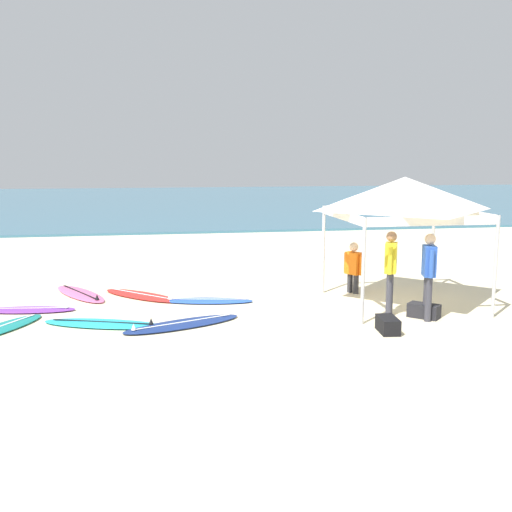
% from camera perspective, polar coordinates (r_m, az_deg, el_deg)
% --- Properties ---
extents(ground_plane, '(80.00, 80.00, 0.00)m').
position_cam_1_polar(ground_plane, '(12.19, 4.28, -5.72)').
color(ground_plane, beige).
extents(sea, '(80.00, 36.00, 0.10)m').
position_cam_1_polar(sea, '(43.03, -5.89, 5.21)').
color(sea, '#386B84').
rests_on(sea, ground).
extents(canopy_tent, '(2.84, 2.84, 2.75)m').
position_cam_1_polar(canopy_tent, '(13.15, 13.89, 5.70)').
color(canopy_tent, '#B7B7BC').
rests_on(canopy_tent, ground).
extents(surfboard_purple, '(2.07, 0.79, 0.19)m').
position_cam_1_polar(surfboard_purple, '(13.39, -20.90, -4.77)').
color(surfboard_purple, purple).
rests_on(surfboard_purple, ground).
extents(surfboard_pink, '(1.62, 2.24, 0.19)m').
position_cam_1_polar(surfboard_pink, '(14.52, -16.29, -3.45)').
color(surfboard_pink, pink).
rests_on(surfboard_pink, ground).
extents(surfboard_blue, '(2.09, 0.91, 0.19)m').
position_cam_1_polar(surfboard_blue, '(13.34, -4.68, -4.23)').
color(surfboard_blue, blue).
rests_on(surfboard_blue, ground).
extents(surfboard_red, '(2.01, 1.96, 0.19)m').
position_cam_1_polar(surfboard_red, '(14.03, -10.75, -3.68)').
color(surfboard_red, red).
rests_on(surfboard_red, ground).
extents(surfboard_cyan, '(2.43, 1.37, 0.19)m').
position_cam_1_polar(surfboard_cyan, '(11.87, -14.27, -6.22)').
color(surfboard_cyan, '#23B2CC').
rests_on(surfboard_cyan, ground).
extents(surfboard_navy, '(2.45, 1.51, 0.19)m').
position_cam_1_polar(surfboard_navy, '(11.57, -6.99, -6.40)').
color(surfboard_navy, navy).
rests_on(surfboard_navy, ground).
extents(person_blue, '(0.30, 0.54, 1.71)m').
position_cam_1_polar(person_blue, '(12.13, 16.03, -1.34)').
color(person_blue, '#383842').
rests_on(person_blue, ground).
extents(person_yellow, '(0.35, 0.50, 1.71)m').
position_cam_1_polar(person_yellow, '(12.31, 12.62, -1.05)').
color(person_yellow, '#383842').
rests_on(person_yellow, ground).
extents(person_orange, '(0.37, 0.48, 1.20)m').
position_cam_1_polar(person_orange, '(14.25, 9.20, -0.89)').
color(person_orange, '#2D2D33').
rests_on(person_orange, ground).
extents(gear_bag_near_tent, '(0.65, 0.65, 0.28)m').
position_cam_1_polar(gear_bag_near_tent, '(12.48, 15.61, -5.01)').
color(gear_bag_near_tent, '#232328').
rests_on(gear_bag_near_tent, ground).
extents(gear_bag_by_pole, '(0.38, 0.63, 0.28)m').
position_cam_1_polar(gear_bag_by_pole, '(11.31, 12.37, -6.38)').
color(gear_bag_by_pole, black).
rests_on(gear_bag_by_pole, ground).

